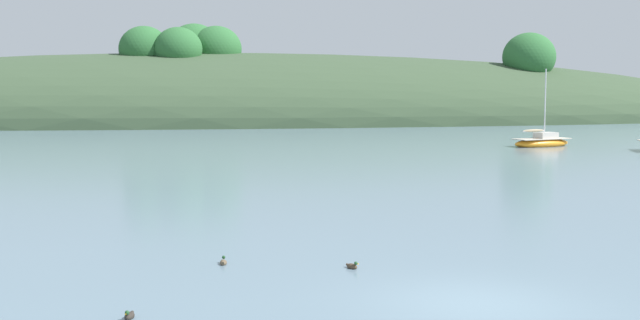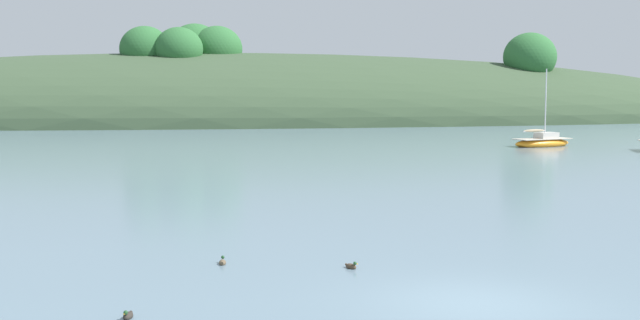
{
  "view_description": "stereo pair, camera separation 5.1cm",
  "coord_description": "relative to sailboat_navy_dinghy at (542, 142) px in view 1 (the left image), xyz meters",
  "views": [
    {
      "loc": [
        -5.98,
        -15.48,
        4.59
      ],
      "look_at": [
        0.0,
        20.0,
        1.2
      ],
      "focal_mm": 43.81,
      "sensor_mm": 36.0,
      "label": 1
    },
    {
      "loc": [
        -5.93,
        -15.49,
        4.59
      ],
      "look_at": [
        0.0,
        20.0,
        1.2
      ],
      "focal_mm": 43.81,
      "sensor_mm": 36.0,
      "label": 2
    }
  ],
  "objects": [
    {
      "name": "sailboat_navy_dinghy",
      "position": [
        0.0,
        0.0,
        0.0
      ],
      "size": [
        5.35,
        3.11,
        6.13
      ],
      "color": "orange",
      "rests_on": "ground"
    },
    {
      "name": "duck_lead",
      "position": [
        -28.06,
        -40.71,
        -0.28
      ],
      "size": [
        0.26,
        0.42,
        0.24
      ],
      "color": "#2D2823",
      "rests_on": "ground"
    },
    {
      "name": "duck_straggler",
      "position": [
        -22.81,
        -37.25,
        -0.28
      ],
      "size": [
        0.33,
        0.4,
        0.24
      ],
      "color": "#473828",
      "rests_on": "ground"
    },
    {
      "name": "far_shoreline_hill",
      "position": [
        -20.81,
        46.25,
        -0.22
      ],
      "size": [
        150.0,
        36.0,
        21.57
      ],
      "color": "#384C33",
      "rests_on": "ground"
    },
    {
      "name": "ground_plane",
      "position": [
        -20.86,
        -40.79,
        -0.33
      ],
      "size": [
        400.0,
        400.0,
        0.0
      ],
      "primitive_type": "plane",
      "color": "slate"
    },
    {
      "name": "duck_trailing",
      "position": [
        -26.01,
        -36.25,
        -0.28
      ],
      "size": [
        0.21,
        0.43,
        0.24
      ],
      "color": "brown",
      "rests_on": "ground"
    }
  ]
}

